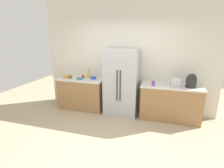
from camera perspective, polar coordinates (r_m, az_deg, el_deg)
The scene contains 15 objects.
ground_plane at distance 3.64m, azimuth -1.75°, elevation -18.78°, with size 9.45×9.45×0.00m, color tan.
kitchen_back_panel at distance 4.76m, azimuth 4.96°, elevation 9.16°, with size 4.73×0.10×3.03m, color silver.
counter_left at distance 5.07m, azimuth -9.92°, elevation -3.01°, with size 1.33×0.61×0.89m.
counter_right at distance 4.59m, azimuth 18.63°, elevation -5.73°, with size 1.46×0.61×0.89m.
refrigerator at distance 4.53m, azimuth 3.20°, elevation 0.51°, with size 0.86×0.65×1.74m.
toaster at distance 4.35m, azimuth 20.33°, elevation 0.49°, with size 0.22×0.18×0.20m, color silver.
rice_cooker at distance 4.41m, azimuth 24.79°, elevation 0.99°, with size 0.23×0.23×0.33m.
bottle_a at distance 4.97m, azimuth -7.80°, elevation 3.21°, with size 0.07×0.07×0.25m.
cup_a at distance 4.96m, azimuth -9.52°, elevation 2.48°, with size 0.07×0.07×0.10m, color red.
cup_b at distance 4.49m, azimuth 18.32°, elevation 0.39°, with size 0.08×0.08×0.09m, color white.
cup_c at distance 4.28m, azimuth 13.50°, elevation 0.20°, with size 0.08×0.08×0.11m, color purple.
cup_d at distance 5.02m, azimuth -13.59°, elevation 2.35°, with size 0.09×0.09×0.09m, color brown.
bowl_a at distance 4.85m, azimuth -10.58°, elevation 1.83°, with size 0.17×0.17×0.05m, color teal.
bowl_b at distance 4.82m, azimuth -6.24°, elevation 2.04°, with size 0.16×0.16×0.07m, color blue.
bowl_c at distance 5.13m, azimuth -14.95°, elevation 2.34°, with size 0.18×0.18×0.05m, color orange.
Camera 1 is at (0.95, -2.84, 2.08)m, focal length 27.62 mm.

